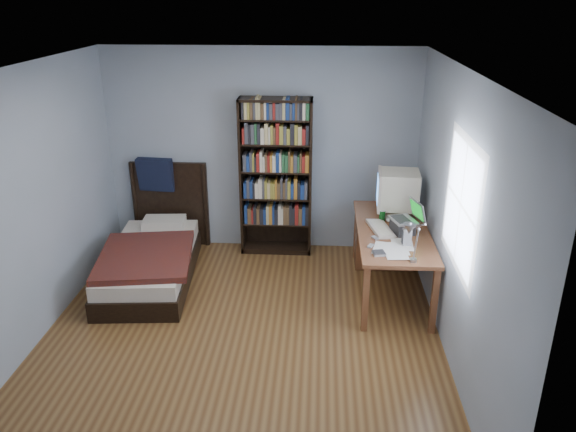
% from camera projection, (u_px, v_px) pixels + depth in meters
% --- Properties ---
extents(room, '(4.20, 4.24, 2.50)m').
position_uv_depth(room, '(240.00, 215.00, 4.92)').
color(room, '#583519').
rests_on(room, ground).
extents(desk, '(0.75, 1.72, 0.73)m').
position_uv_depth(desk, '(386.00, 237.00, 6.51)').
color(desk, brown).
rests_on(desk, floor).
extents(crt_monitor, '(0.47, 0.44, 0.52)m').
position_uv_depth(crt_monitor, '(397.00, 190.00, 6.22)').
color(crt_monitor, beige).
rests_on(crt_monitor, desk).
extents(laptop, '(0.37, 0.35, 0.36)m').
position_uv_depth(laptop, '(405.00, 224.00, 5.82)').
color(laptop, '#2D2D30').
rests_on(laptop, desk).
extents(desk_lamp, '(0.21, 0.47, 0.55)m').
position_uv_depth(desk_lamp, '(411.00, 232.00, 4.76)').
color(desk_lamp, '#99999E').
rests_on(desk_lamp, desk).
extents(keyboard, '(0.28, 0.51, 0.05)m').
position_uv_depth(keyboard, '(381.00, 229.00, 5.92)').
color(keyboard, beige).
rests_on(keyboard, desk).
extents(speaker, '(0.08, 0.08, 0.17)m').
position_uv_depth(speaker, '(407.00, 237.00, 5.56)').
color(speaker, gray).
rests_on(speaker, desk).
extents(soda_can, '(0.07, 0.07, 0.12)m').
position_uv_depth(soda_can, '(382.00, 216.00, 6.13)').
color(soda_can, '#083C18').
rests_on(soda_can, desk).
extents(mouse, '(0.06, 0.10, 0.04)m').
position_uv_depth(mouse, '(389.00, 220.00, 6.15)').
color(mouse, silver).
rests_on(mouse, desk).
extents(phone_silver, '(0.08, 0.10, 0.02)m').
position_uv_depth(phone_silver, '(375.00, 238.00, 5.71)').
color(phone_silver, '#BAB9BE').
rests_on(phone_silver, desk).
extents(phone_grey, '(0.07, 0.09, 0.02)m').
position_uv_depth(phone_grey, '(370.00, 246.00, 5.54)').
color(phone_grey, gray).
rests_on(phone_grey, desk).
extents(external_drive, '(0.13, 0.13, 0.02)m').
position_uv_depth(external_drive, '(379.00, 253.00, 5.38)').
color(external_drive, gray).
rests_on(external_drive, desk).
extents(bookshelf, '(0.87, 0.30, 1.93)m').
position_uv_depth(bookshelf, '(276.00, 178.00, 6.81)').
color(bookshelf, black).
rests_on(bookshelf, floor).
extents(bed, '(1.14, 2.03, 1.16)m').
position_uv_depth(bed, '(152.00, 256.00, 6.42)').
color(bed, black).
rests_on(bed, floor).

